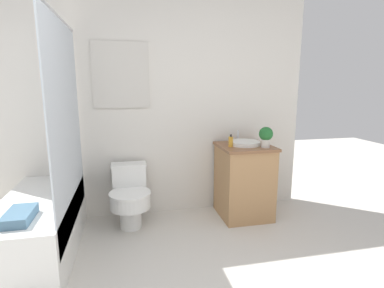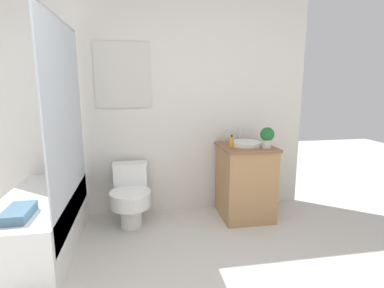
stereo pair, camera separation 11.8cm
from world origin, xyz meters
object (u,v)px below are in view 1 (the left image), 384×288
Objects in this scene: soap_bottle at (231,142)px; potted_plant at (266,136)px; toilet at (130,195)px; sink at (244,143)px.

potted_plant is at bearing -19.33° from soap_bottle.
sink is (1.25, 0.01, 0.50)m from toilet.
toilet is 1.19m from soap_bottle.
potted_plant reaches higher than soap_bottle.
toilet is 1.54m from potted_plant.
soap_bottle is (-0.18, -0.06, 0.03)m from sink.
sink is 0.19m from soap_bottle.
sink is at bearing 0.24° from toilet.
sink and soap_bottle have the same top height.
sink reaches higher than toilet.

